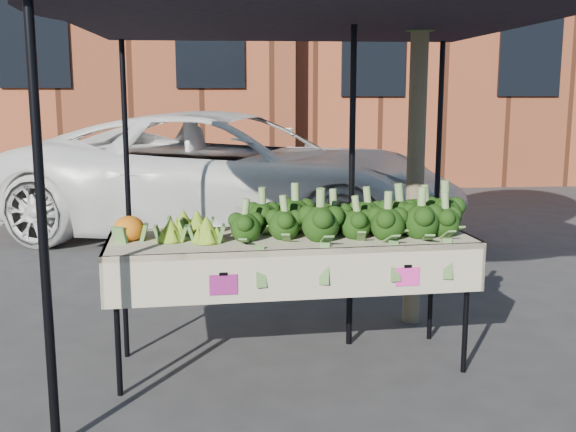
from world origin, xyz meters
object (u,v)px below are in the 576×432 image
at_px(canopy, 302,159).
at_px(vehicle, 231,4).
at_px(table, 290,301).
at_px(street_tree, 419,69).

height_order(canopy, vehicle, vehicle).
xyz_separation_m(table, canopy, (0.12, 0.43, 0.92)).
bearing_deg(table, street_tree, 37.50).
bearing_deg(canopy, vehicle, 97.18).
bearing_deg(street_tree, canopy, -158.04).
distance_m(table, vehicle, 4.85).
bearing_deg(table, canopy, 74.70).
bearing_deg(canopy, table, -105.30).
height_order(table, street_tree, street_tree).
relative_size(canopy, street_tree, 0.78).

